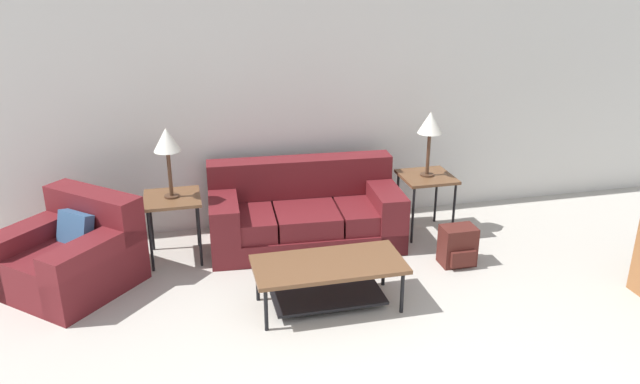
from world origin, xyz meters
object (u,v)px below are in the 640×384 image
object	(u,v)px
couch	(305,215)
backpack	(458,246)
coffee_table	(329,274)
side_table_right	(426,181)
armchair	(72,256)
table_lamp_left	(167,142)
table_lamp_right	(430,125)
side_table_left	(173,203)

from	to	relation	value
couch	backpack	size ratio (longest dim) A/B	5.11
coffee_table	side_table_right	bearing A→B (deg)	41.87
armchair	coffee_table	bearing A→B (deg)	-22.57
couch	coffee_table	bearing A→B (deg)	-93.13
coffee_table	side_table_right	size ratio (longest dim) A/B	1.96
couch	table_lamp_left	size ratio (longest dim) A/B	2.90
table_lamp_left	table_lamp_right	world-z (taller)	same
coffee_table	table_lamp_left	size ratio (longest dim) A/B	1.85
coffee_table	table_lamp_left	world-z (taller)	table_lamp_left
armchair	backpack	world-z (taller)	armchair
side_table_right	table_lamp_right	distance (m)	0.61
side_table_right	table_lamp_left	xyz separation A→B (m)	(-2.58, -0.00, 0.61)
side_table_right	side_table_left	bearing A→B (deg)	180.00
armchair	side_table_left	xyz separation A→B (m)	(0.90, 0.33, 0.29)
coffee_table	side_table_left	size ratio (longest dim) A/B	1.96
backpack	coffee_table	bearing A→B (deg)	-161.90
armchair	table_lamp_left	xyz separation A→B (m)	(0.90, 0.33, 0.89)
couch	coffee_table	xyz separation A→B (m)	(-0.07, -1.28, 0.01)
coffee_table	table_lamp_right	xyz separation A→B (m)	(1.36, 1.22, 0.87)
table_lamp_left	backpack	bearing A→B (deg)	-16.31
side_table_left	table_lamp_left	xyz separation A→B (m)	(0.00, -0.00, 0.61)
coffee_table	side_table_left	xyz separation A→B (m)	(-1.22, 1.22, 0.27)
armchair	backpack	distance (m)	3.54
armchair	side_table_right	xyz separation A→B (m)	(3.49, 0.33, 0.29)
side_table_right	coffee_table	bearing A→B (deg)	-138.13
couch	table_lamp_right	xyz separation A→B (m)	(1.29, -0.06, 0.88)
table_lamp_right	backpack	distance (m)	1.25
backpack	couch	bearing A→B (deg)	147.99
coffee_table	side_table_left	distance (m)	1.75
table_lamp_left	backpack	world-z (taller)	table_lamp_left
armchair	backpack	size ratio (longest dim) A/B	3.62
side_table_right	table_lamp_left	world-z (taller)	table_lamp_left
side_table_right	backpack	size ratio (longest dim) A/B	1.67
coffee_table	backpack	distance (m)	1.46
armchair	side_table_right	size ratio (longest dim) A/B	2.17
couch	side_table_right	size ratio (longest dim) A/B	3.06
side_table_right	table_lamp_right	world-z (taller)	table_lamp_right
side_table_right	table_lamp_right	xyz separation A→B (m)	(-0.00, -0.00, 0.61)
table_lamp_right	side_table_left	bearing A→B (deg)	180.00
table_lamp_right	backpack	size ratio (longest dim) A/B	1.76
armchair	side_table_left	distance (m)	1.00
table_lamp_right	backpack	world-z (taller)	table_lamp_right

